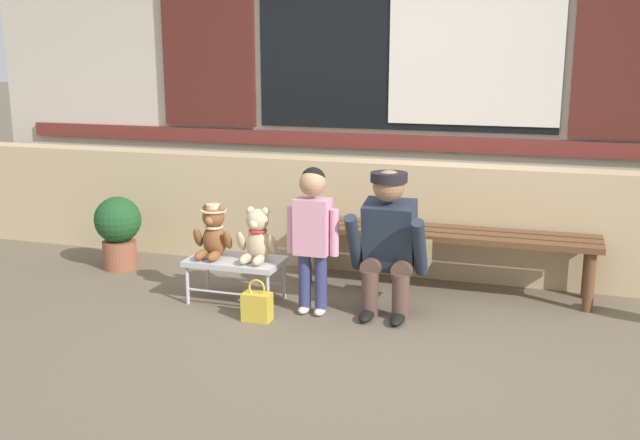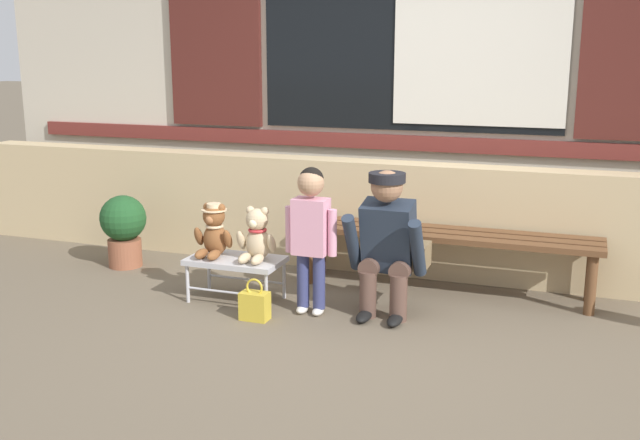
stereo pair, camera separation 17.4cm
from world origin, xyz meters
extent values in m
plane|color=brown|center=(0.00, 0.00, 0.00)|extent=(60.00, 60.00, 0.00)
cube|color=tan|center=(0.00, 1.43, 0.42)|extent=(7.43, 0.25, 0.85)
cube|color=beige|center=(0.00, 1.95, 1.77)|extent=(7.59, 0.20, 3.53)
cube|color=maroon|center=(0.00, 1.83, 0.95)|extent=(6.98, 0.04, 0.12)
cube|color=black|center=(0.00, 1.84, 1.75)|extent=(2.40, 0.03, 1.40)
cube|color=silver|center=(0.55, 1.82, 1.75)|extent=(1.31, 0.02, 1.29)
cube|color=#4C1E19|center=(-1.68, 1.83, 1.75)|extent=(0.84, 0.05, 1.43)
cube|color=brown|center=(0.48, 0.92, 0.42)|extent=(2.10, 0.11, 0.04)
cube|color=brown|center=(0.48, 1.06, 0.42)|extent=(2.10, 0.11, 0.04)
cube|color=brown|center=(0.48, 1.20, 0.42)|extent=(2.10, 0.11, 0.04)
cylinder|color=brown|center=(-0.49, 0.92, 0.20)|extent=(0.07, 0.07, 0.40)
cylinder|color=brown|center=(-0.49, 1.20, 0.20)|extent=(0.07, 0.07, 0.40)
cylinder|color=brown|center=(1.45, 0.92, 0.20)|extent=(0.07, 0.07, 0.40)
cylinder|color=brown|center=(1.45, 1.20, 0.20)|extent=(0.07, 0.07, 0.40)
cube|color=#BCBCC1|center=(-0.82, 0.39, 0.28)|extent=(0.64, 0.36, 0.04)
cylinder|color=#BCBCC1|center=(-1.11, 0.24, 0.13)|extent=(0.02, 0.02, 0.26)
cylinder|color=#BCBCC1|center=(-1.11, 0.54, 0.13)|extent=(0.02, 0.02, 0.26)
cylinder|color=#BCBCC1|center=(-0.53, 0.24, 0.13)|extent=(0.02, 0.02, 0.26)
cylinder|color=#BCBCC1|center=(-0.53, 0.54, 0.13)|extent=(0.02, 0.02, 0.26)
cylinder|color=#BCBCC1|center=(-0.82, 0.24, 0.10)|extent=(0.58, 0.02, 0.02)
cylinder|color=#BCBCC1|center=(-0.82, 0.54, 0.10)|extent=(0.58, 0.02, 0.02)
ellipsoid|color=brown|center=(-0.98, 0.41, 0.41)|extent=(0.17, 0.14, 0.22)
sphere|color=brown|center=(-0.98, 0.40, 0.58)|extent=(0.15, 0.15, 0.15)
sphere|color=#AE6E42|center=(-0.98, 0.35, 0.56)|extent=(0.06, 0.06, 0.06)
sphere|color=brown|center=(-1.03, 0.41, 0.63)|extent=(0.06, 0.06, 0.06)
ellipsoid|color=brown|center=(-1.09, 0.38, 0.43)|extent=(0.06, 0.11, 0.16)
ellipsoid|color=brown|center=(-1.02, 0.30, 0.33)|extent=(0.06, 0.15, 0.06)
sphere|color=brown|center=(-0.93, 0.41, 0.63)|extent=(0.06, 0.06, 0.06)
ellipsoid|color=brown|center=(-0.87, 0.38, 0.43)|extent=(0.06, 0.11, 0.16)
ellipsoid|color=brown|center=(-0.93, 0.30, 0.33)|extent=(0.06, 0.15, 0.06)
torus|color=beige|center=(-0.98, 0.41, 0.51)|extent=(0.13, 0.13, 0.02)
cylinder|color=beige|center=(-0.98, 0.41, 0.62)|extent=(0.17, 0.17, 0.01)
cylinder|color=beige|center=(-0.98, 0.41, 0.64)|extent=(0.10, 0.10, 0.04)
ellipsoid|color=#CCB289|center=(-0.66, 0.41, 0.41)|extent=(0.17, 0.14, 0.22)
sphere|color=#CCB289|center=(-0.66, 0.40, 0.58)|extent=(0.15, 0.15, 0.15)
sphere|color=#FFEEBB|center=(-0.66, 0.35, 0.56)|extent=(0.06, 0.06, 0.06)
sphere|color=#CCB289|center=(-0.71, 0.41, 0.63)|extent=(0.06, 0.06, 0.06)
ellipsoid|color=#CCB289|center=(-0.77, 0.38, 0.43)|extent=(0.06, 0.11, 0.16)
ellipsoid|color=#CCB289|center=(-0.70, 0.30, 0.33)|extent=(0.06, 0.15, 0.06)
sphere|color=#CCB289|center=(-0.61, 0.41, 0.63)|extent=(0.06, 0.06, 0.06)
ellipsoid|color=#CCB289|center=(-0.55, 0.38, 0.43)|extent=(0.06, 0.11, 0.16)
ellipsoid|color=#CCB289|center=(-0.61, 0.30, 0.33)|extent=(0.06, 0.15, 0.06)
torus|color=red|center=(-0.66, 0.41, 0.51)|extent=(0.13, 0.13, 0.02)
cylinder|color=navy|center=(-0.30, 0.33, 0.22)|extent=(0.08, 0.08, 0.36)
ellipsoid|color=silver|center=(-0.30, 0.31, 0.03)|extent=(0.07, 0.12, 0.05)
cylinder|color=navy|center=(-0.19, 0.33, 0.22)|extent=(0.08, 0.08, 0.36)
ellipsoid|color=silver|center=(-0.19, 0.31, 0.03)|extent=(0.07, 0.12, 0.05)
cube|color=pink|center=(-0.25, 0.33, 0.58)|extent=(0.22, 0.15, 0.36)
cylinder|color=pink|center=(-0.39, 0.33, 0.55)|extent=(0.06, 0.06, 0.30)
cylinder|color=pink|center=(-0.10, 0.33, 0.55)|extent=(0.06, 0.06, 0.30)
sphere|color=tan|center=(-0.25, 0.33, 0.86)|extent=(0.17, 0.17, 0.17)
sphere|color=black|center=(-0.25, 0.34, 0.88)|extent=(0.16, 0.16, 0.16)
cylinder|color=brown|center=(0.12, 0.39, 0.15)|extent=(0.11, 0.11, 0.30)
cylinder|color=brown|center=(0.12, 0.53, 0.32)|extent=(0.13, 0.32, 0.13)
ellipsoid|color=black|center=(0.12, 0.31, 0.03)|extent=(0.09, 0.20, 0.06)
cylinder|color=brown|center=(0.32, 0.39, 0.15)|extent=(0.11, 0.11, 0.30)
cylinder|color=brown|center=(0.32, 0.53, 0.32)|extent=(0.13, 0.32, 0.13)
ellipsoid|color=black|center=(0.32, 0.31, 0.03)|extent=(0.09, 0.20, 0.06)
cube|color=#232D3D|center=(0.22, 0.50, 0.52)|extent=(0.32, 0.30, 0.47)
cylinder|color=#232D3D|center=(0.01, 0.40, 0.48)|extent=(0.08, 0.28, 0.40)
cylinder|color=#232D3D|center=(0.43, 0.40, 0.48)|extent=(0.08, 0.28, 0.40)
sphere|color=#9E7051|center=(0.22, 0.43, 0.85)|extent=(0.20, 0.20, 0.20)
cylinder|color=black|center=(0.22, 0.43, 0.91)|extent=(0.23, 0.23, 0.06)
cube|color=brown|center=(0.41, 0.59, 0.38)|extent=(0.10, 0.22, 0.16)
cube|color=gold|center=(-0.54, 0.10, 0.09)|extent=(0.18, 0.11, 0.18)
torus|color=gold|center=(-0.54, 0.10, 0.22)|extent=(0.11, 0.01, 0.11)
cylinder|color=brown|center=(-2.01, 0.83, 0.11)|extent=(0.26, 0.26, 0.22)
sphere|color=#1E4C23|center=(-2.01, 0.83, 0.39)|extent=(0.36, 0.36, 0.36)
camera|label=1|loc=(1.18, -3.95, 1.66)|focal=41.21mm
camera|label=2|loc=(1.35, -3.90, 1.66)|focal=41.21mm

